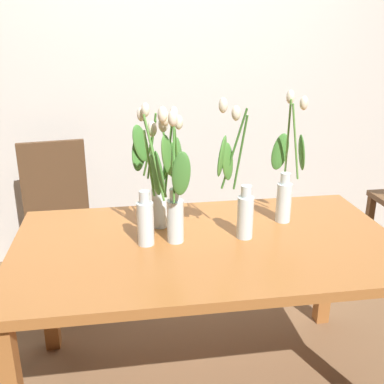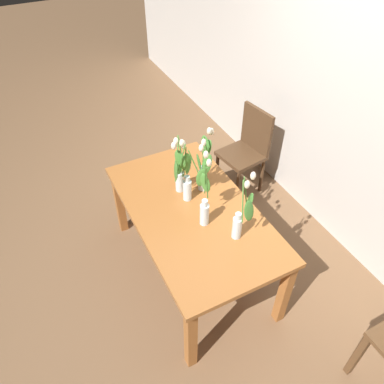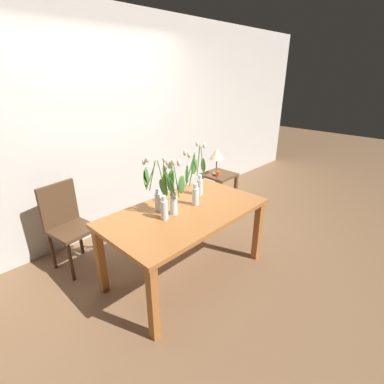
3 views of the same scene
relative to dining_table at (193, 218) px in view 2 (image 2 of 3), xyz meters
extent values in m
plane|color=brown|center=(0.00, 0.00, -0.65)|extent=(18.00, 18.00, 0.00)
cube|color=beige|center=(0.00, 1.45, 0.70)|extent=(9.00, 0.10, 2.70)
cube|color=#A3602D|center=(0.00, 0.00, 0.07)|extent=(1.60, 0.90, 0.04)
cube|color=#A3602D|center=(-0.74, -0.39, -0.30)|extent=(0.07, 0.07, 0.70)
cube|color=#A3602D|center=(0.74, -0.39, -0.30)|extent=(0.07, 0.07, 0.70)
cube|color=#A3602D|center=(-0.74, 0.39, -0.30)|extent=(0.07, 0.07, 0.70)
cube|color=#A3602D|center=(0.74, 0.39, -0.30)|extent=(0.07, 0.07, 0.70)
cylinder|color=silver|center=(-0.18, 0.18, 0.18)|extent=(0.07, 0.07, 0.18)
cylinder|color=silver|center=(-0.18, 0.18, 0.30)|extent=(0.04, 0.04, 0.05)
cylinder|color=silver|center=(-0.18, 0.18, 0.15)|extent=(0.06, 0.06, 0.11)
cylinder|color=#478433|center=(-0.21, 0.24, 0.43)|extent=(0.06, 0.10, 0.27)
ellipsoid|color=#F2E5C6|center=(-0.24, 0.28, 0.58)|extent=(0.04, 0.04, 0.06)
ellipsoid|color=#427F33|center=(-0.26, 0.26, 0.42)|extent=(0.09, 0.09, 0.18)
cylinder|color=#478433|center=(-0.21, 0.22, 0.45)|extent=(0.05, 0.07, 0.30)
ellipsoid|color=#F2E5C6|center=(-0.23, 0.25, 0.60)|extent=(0.04, 0.04, 0.06)
ellipsoid|color=#427F33|center=(-0.25, 0.24, 0.46)|extent=(0.10, 0.07, 0.18)
cylinder|color=#478433|center=(-0.14, 0.16, 0.44)|extent=(0.06, 0.04, 0.30)
ellipsoid|color=#F2E5C6|center=(-0.12, 0.15, 0.60)|extent=(0.04, 0.04, 0.06)
ellipsoid|color=#427F33|center=(-0.10, 0.17, 0.41)|extent=(0.06, 0.11, 0.18)
cylinder|color=silver|center=(-0.13, 0.02, 0.18)|extent=(0.07, 0.07, 0.18)
cylinder|color=silver|center=(-0.13, 0.02, 0.30)|extent=(0.04, 0.04, 0.05)
cylinder|color=silver|center=(-0.13, 0.02, 0.15)|extent=(0.06, 0.06, 0.11)
cylinder|color=#478433|center=(-0.14, -0.03, 0.46)|extent=(0.02, 0.09, 0.32)
ellipsoid|color=#F2E5C6|center=(-0.15, -0.07, 0.62)|extent=(0.04, 0.04, 0.06)
ellipsoid|color=#427F33|center=(-0.12, -0.08, 0.41)|extent=(0.09, 0.03, 0.18)
cylinder|color=#478433|center=(-0.11, 0.07, 0.43)|extent=(0.03, 0.10, 0.27)
ellipsoid|color=#F2E5C6|center=(-0.10, 0.12, 0.57)|extent=(0.04, 0.04, 0.06)
ellipsoid|color=#427F33|center=(-0.13, 0.12, 0.41)|extent=(0.10, 0.07, 0.18)
cylinder|color=#478433|center=(-0.16, 0.02, 0.44)|extent=(0.04, 0.01, 0.29)
ellipsoid|color=#F2E5C6|center=(-0.17, 0.01, 0.58)|extent=(0.04, 0.04, 0.06)
ellipsoid|color=#427F33|center=(-0.19, -0.02, 0.41)|extent=(0.06, 0.09, 0.18)
cylinder|color=silver|center=(0.38, 0.16, 0.18)|extent=(0.07, 0.07, 0.18)
cylinder|color=silver|center=(0.38, 0.16, 0.30)|extent=(0.04, 0.04, 0.05)
cylinder|color=silver|center=(0.38, 0.16, 0.15)|extent=(0.06, 0.06, 0.11)
cylinder|color=#56933D|center=(0.39, 0.19, 0.47)|extent=(0.03, 0.06, 0.35)
ellipsoid|color=#F2E5C6|center=(0.40, 0.22, 0.65)|extent=(0.04, 0.04, 0.06)
ellipsoid|color=#427F33|center=(0.38, 0.24, 0.40)|extent=(0.11, 0.05, 0.18)
cylinder|color=#56933D|center=(0.41, 0.15, 0.46)|extent=(0.06, 0.01, 0.34)
ellipsoid|color=#F2E5C6|center=(0.44, 0.15, 0.63)|extent=(0.04, 0.04, 0.06)
ellipsoid|color=#427F33|center=(0.46, 0.18, 0.41)|extent=(0.05, 0.09, 0.18)
cylinder|color=silver|center=(-0.25, 0.01, 0.18)|extent=(0.07, 0.07, 0.18)
cylinder|color=silver|center=(-0.25, 0.01, 0.30)|extent=(0.04, 0.04, 0.05)
cylinder|color=silver|center=(-0.25, 0.01, 0.15)|extent=(0.06, 0.06, 0.11)
cylinder|color=#56933D|center=(-0.23, 0.02, 0.43)|extent=(0.04, 0.03, 0.27)
ellipsoid|color=#F2E5C6|center=(-0.21, 0.03, 0.56)|extent=(0.04, 0.04, 0.06)
ellipsoid|color=#4C8E38|center=(-0.20, 0.07, 0.37)|extent=(0.07, 0.11, 0.18)
cylinder|color=#56933D|center=(-0.21, 0.01, 0.45)|extent=(0.08, 0.02, 0.31)
ellipsoid|color=#F2E5C6|center=(-0.17, 0.00, 0.61)|extent=(0.04, 0.04, 0.06)
ellipsoid|color=#4C8E38|center=(-0.16, 0.03, 0.44)|extent=(0.05, 0.08, 0.17)
cylinder|color=#56933D|center=(-0.21, -0.02, 0.46)|extent=(0.07, 0.06, 0.33)
ellipsoid|color=#F2E5C6|center=(-0.18, -0.04, 0.63)|extent=(0.04, 0.04, 0.06)
ellipsoid|color=#4C8E38|center=(-0.16, -0.02, 0.47)|extent=(0.08, 0.10, 0.18)
cylinder|color=silver|center=(0.16, 0.01, 0.18)|extent=(0.07, 0.07, 0.18)
cylinder|color=silver|center=(0.16, 0.01, 0.30)|extent=(0.04, 0.04, 0.05)
cylinder|color=silver|center=(0.16, 0.01, 0.15)|extent=(0.06, 0.06, 0.11)
cylinder|color=#3D752D|center=(0.11, 0.04, 0.47)|extent=(0.09, 0.05, 0.34)
ellipsoid|color=#F2E5C6|center=(0.07, 0.06, 0.64)|extent=(0.04, 0.04, 0.06)
ellipsoid|color=#4C8E38|center=(0.06, 0.04, 0.44)|extent=(0.08, 0.08, 0.18)
cylinder|color=#3D752D|center=(0.14, 0.04, 0.45)|extent=(0.04, 0.05, 0.32)
ellipsoid|color=#F2E5C6|center=(0.12, 0.06, 0.61)|extent=(0.04, 0.04, 0.06)
ellipsoid|color=#4C8E38|center=(0.09, 0.05, 0.41)|extent=(0.09, 0.09, 0.18)
cube|color=#4C331E|center=(-0.74, 0.94, -0.20)|extent=(0.45, 0.45, 0.04)
cylinder|color=#4C331E|center=(-0.55, 0.80, -0.43)|extent=(0.04, 0.04, 0.43)
cylinder|color=#4C331E|center=(-0.88, 0.75, -0.43)|extent=(0.04, 0.04, 0.43)
cylinder|color=#4C331E|center=(-0.60, 1.13, -0.43)|extent=(0.04, 0.04, 0.43)
cylinder|color=#4C331E|center=(-0.93, 1.08, -0.43)|extent=(0.04, 0.04, 0.43)
cube|color=#4C331E|center=(-0.77, 1.12, 0.05)|extent=(0.40, 0.09, 0.46)
cube|color=brown|center=(1.31, 0.59, -0.39)|extent=(0.04, 0.04, 0.51)
camera|label=1|loc=(-0.32, -1.67, 0.92)|focal=42.42mm
camera|label=2|loc=(1.82, -0.93, 2.13)|focal=35.08mm
camera|label=3|loc=(-1.73, -1.75, 1.33)|focal=26.48mm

